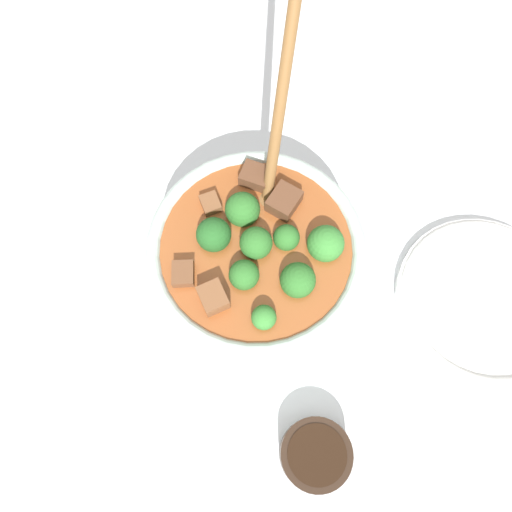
# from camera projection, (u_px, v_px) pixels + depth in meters

# --- Properties ---
(ground_plane) EXTENTS (4.00, 4.00, 0.00)m
(ground_plane) POSITION_uv_depth(u_px,v_px,m) (256.00, 273.00, 0.61)
(ground_plane) COLOR silver
(stew_bowl) EXTENTS (0.31, 0.24, 0.28)m
(stew_bowl) POSITION_uv_depth(u_px,v_px,m) (256.00, 257.00, 0.56)
(stew_bowl) COLOR #B2C6BC
(stew_bowl) RESTS_ON ground_plane
(condiment_bowl) EXTENTS (0.07, 0.07, 0.04)m
(condiment_bowl) POSITION_uv_depth(u_px,v_px,m) (316.00, 454.00, 0.52)
(condiment_bowl) COLOR black
(condiment_bowl) RESTS_ON ground_plane
(empty_plate) EXTENTS (0.21, 0.21, 0.02)m
(empty_plate) POSITION_uv_depth(u_px,v_px,m) (485.00, 300.00, 0.59)
(empty_plate) COLOR white
(empty_plate) RESTS_ON ground_plane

